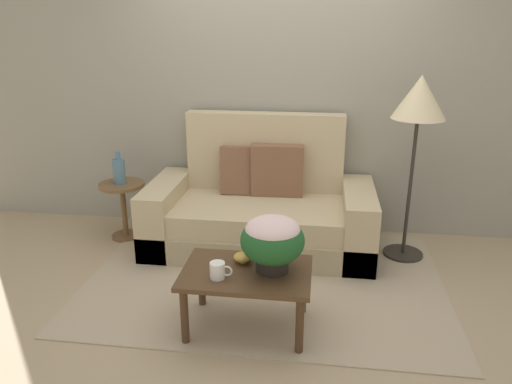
{
  "coord_description": "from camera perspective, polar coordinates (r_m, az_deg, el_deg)",
  "views": [
    {
      "loc": [
        0.39,
        -3.22,
        1.91
      ],
      "look_at": [
        -0.07,
        0.09,
        0.74
      ],
      "focal_mm": 34.16,
      "sensor_mm": 36.0,
      "label": 1
    }
  ],
  "objects": [
    {
      "name": "potted_plant",
      "position": [
        3.03,
        1.94,
        -5.55
      ],
      "size": [
        0.4,
        0.4,
        0.36
      ],
      "color": "black",
      "rests_on": "coffee_table"
    },
    {
      "name": "area_rug",
      "position": [
        3.87,
        1.08,
        -10.09
      ],
      "size": [
        2.72,
        1.92,
        0.01
      ],
      "primitive_type": "cube",
      "color": "tan",
      "rests_on": "ground"
    },
    {
      "name": "coffee_mug",
      "position": [
        3.02,
        -4.47,
        -9.13
      ],
      "size": [
        0.14,
        0.09,
        0.1
      ],
      "color": "white",
      "rests_on": "coffee_table"
    },
    {
      "name": "floor_lamp",
      "position": [
        4.03,
        18.53,
        9.34
      ],
      "size": [
        0.42,
        0.42,
        1.52
      ],
      "color": "#2D2823",
      "rests_on": "ground"
    },
    {
      "name": "side_table",
      "position": [
        4.6,
        -15.3,
        -0.93
      ],
      "size": [
        0.41,
        0.41,
        0.53
      ],
      "color": "brown",
      "rests_on": "ground"
    },
    {
      "name": "ground_plane",
      "position": [
        3.76,
        0.83,
        -11.14
      ],
      "size": [
        14.0,
        14.0,
        0.0
      ],
      "primitive_type": "plane",
      "color": "tan"
    },
    {
      "name": "table_vase",
      "position": [
        4.52,
        -15.74,
        2.46
      ],
      "size": [
        0.11,
        0.11,
        0.3
      ],
      "color": "slate",
      "rests_on": "side_table"
    },
    {
      "name": "coffee_table",
      "position": [
        3.15,
        -1.11,
        -10.18
      ],
      "size": [
        0.82,
        0.55,
        0.42
      ],
      "color": "#442D1B",
      "rests_on": "ground"
    },
    {
      "name": "snack_bowl",
      "position": [
        3.2,
        -1.54,
        -7.64
      ],
      "size": [
        0.12,
        0.12,
        0.06
      ],
      "color": "gold",
      "rests_on": "coffee_table"
    },
    {
      "name": "wall_back",
      "position": [
        4.51,
        2.93,
        13.53
      ],
      "size": [
        6.4,
        0.12,
        2.9
      ],
      "primitive_type": "cube",
      "color": "gray",
      "rests_on": "ground"
    },
    {
      "name": "couch",
      "position": [
        4.31,
        0.56,
        -2.21
      ],
      "size": [
        1.95,
        0.94,
        1.14
      ],
      "color": "tan",
      "rests_on": "ground"
    }
  ]
}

